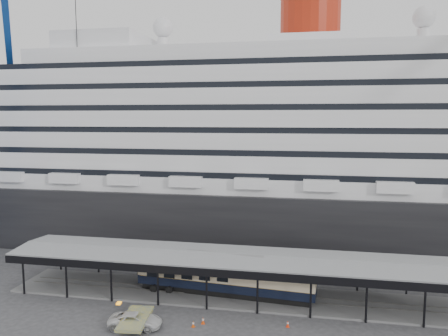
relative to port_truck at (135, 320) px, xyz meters
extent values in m
plane|color=#353538|center=(9.15, 4.73, -0.76)|extent=(200.00, 200.00, 0.00)
cube|color=black|center=(9.15, 36.73, 4.24)|extent=(130.00, 30.00, 10.00)
cylinder|color=#A5210D|center=(17.15, 36.73, 36.64)|extent=(10.00, 10.00, 9.00)
sphere|color=silver|center=(-8.85, 36.73, 36.94)|extent=(3.60, 3.60, 3.60)
sphere|color=silver|center=(35.15, 36.73, 36.94)|extent=(3.60, 3.60, 3.60)
cube|color=slate|center=(9.15, 9.73, -0.64)|extent=(56.00, 8.00, 0.24)
cube|color=slate|center=(9.15, 9.01, -0.48)|extent=(54.00, 0.08, 0.10)
cube|color=slate|center=(9.15, 10.45, -0.48)|extent=(54.00, 0.08, 0.10)
cube|color=black|center=(9.15, 5.23, 3.69)|extent=(56.00, 0.18, 0.90)
cube|color=black|center=(9.15, 14.23, 3.69)|extent=(56.00, 0.18, 0.90)
cube|color=slate|center=(9.15, 9.73, 4.42)|extent=(56.00, 9.00, 0.24)
cube|color=blue|center=(-28.46, 20.60, 38.44)|extent=(12.92, 17.86, 16.80)
cylinder|color=black|center=(-20.07, 26.48, 22.84)|extent=(0.12, 0.12, 47.21)
imported|color=silver|center=(0.00, 0.00, 0.00)|extent=(5.75, 3.14, 1.53)
cube|color=black|center=(7.56, 9.73, -0.18)|extent=(21.04, 4.24, 0.70)
cube|color=black|center=(7.56, 9.73, 0.72)|extent=(22.07, 4.72, 1.10)
cube|color=beige|center=(7.56, 9.73, 1.92)|extent=(22.07, 4.76, 1.29)
cube|color=black|center=(7.56, 9.73, 2.76)|extent=(22.07, 4.72, 0.40)
cube|color=#D64C0B|center=(5.85, 1.22, -0.75)|extent=(0.43, 0.43, 0.03)
cone|color=#D64C0B|center=(5.85, 1.22, -0.42)|extent=(0.37, 0.37, 0.66)
cylinder|color=white|center=(5.85, 1.22, -0.35)|extent=(0.21, 0.21, 0.13)
cube|color=#D4410B|center=(6.68, 2.12, -0.75)|extent=(0.47, 0.47, 0.03)
cone|color=#D4410B|center=(6.68, 2.12, -0.38)|extent=(0.40, 0.40, 0.73)
cylinder|color=white|center=(6.68, 2.12, -0.31)|extent=(0.23, 0.23, 0.14)
cube|color=red|center=(15.50, 3.08, -0.75)|extent=(0.41, 0.41, 0.03)
cone|color=red|center=(15.50, 3.08, -0.42)|extent=(0.34, 0.34, 0.66)
cylinder|color=white|center=(15.50, 3.08, -0.35)|extent=(0.21, 0.21, 0.13)
camera|label=1|loc=(17.06, -40.51, 20.92)|focal=35.00mm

